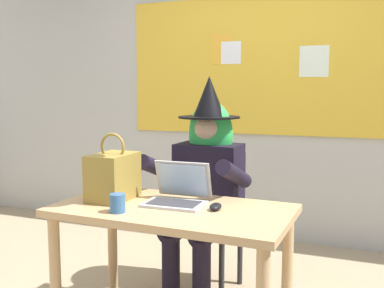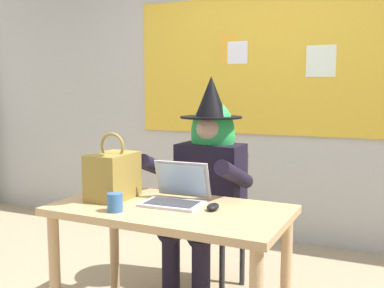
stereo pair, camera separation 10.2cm
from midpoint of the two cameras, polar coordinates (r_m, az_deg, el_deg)
name	(u,v)px [view 1 (the left image)]	position (r m, az deg, el deg)	size (l,w,h in m)	color
wall_back_bulletin	(260,86)	(3.99, 8.03, 7.33)	(6.55, 2.00, 2.71)	#B2B2AD
desk_main	(172,226)	(2.40, -3.78, -10.42)	(1.26, 0.70, 0.72)	tan
chair_at_desk	(212,211)	(3.05, 1.67, -8.63)	(0.45, 0.45, 0.92)	#2D3347
person_costumed	(205,174)	(2.88, 0.72, -3.82)	(0.60, 0.67, 1.43)	black
laptop	(178,194)	(2.44, -3.07, -6.45)	(0.33, 0.30, 0.22)	#B7B7BC
computer_mouse	(216,207)	(2.31, 1.77, -8.04)	(0.06, 0.10, 0.03)	black
handbag	(113,176)	(2.55, -11.23, -4.04)	(0.20, 0.30, 0.38)	olive
coffee_mug	(117,203)	(2.29, -10.83, -7.48)	(0.08, 0.08, 0.10)	#336099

